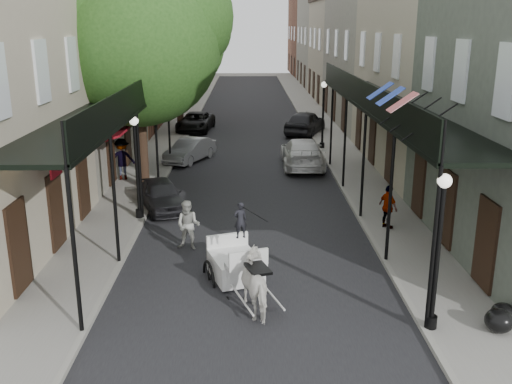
{
  "coord_description": "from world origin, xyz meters",
  "views": [
    {
      "loc": [
        -0.15,
        -13.77,
        6.94
      ],
      "look_at": [
        0.12,
        4.19,
        1.6
      ],
      "focal_mm": 40.0,
      "sensor_mm": 36.0,
      "label": 1
    }
  ],
  "objects_px": {
    "tree_near": "(147,35)",
    "car_left_far": "(196,122)",
    "pedestrian_walking": "(188,225)",
    "lamppost_right_far": "(323,114)",
    "pedestrian_sidewalk_right": "(388,207)",
    "car_left_near": "(161,195)",
    "pedestrian_sidewalk_left": "(122,159)",
    "car_right_near": "(302,153)",
    "tree_far": "(183,41)",
    "car_right_far": "(305,122)",
    "lamppost_right_near": "(438,251)",
    "horse": "(259,284)",
    "car_left_mid": "(190,150)",
    "carriage": "(232,244)",
    "lamppost_left": "(137,166)"
  },
  "relations": [
    {
      "from": "tree_near",
      "to": "car_left_far",
      "type": "xyz_separation_m",
      "value": [
        0.6,
        13.82,
        -5.87
      ]
    },
    {
      "from": "pedestrian_walking",
      "to": "car_left_far",
      "type": "height_order",
      "value": "pedestrian_walking"
    },
    {
      "from": "lamppost_right_far",
      "to": "pedestrian_walking",
      "type": "relative_size",
      "value": 2.32
    },
    {
      "from": "pedestrian_sidewalk_right",
      "to": "car_left_near",
      "type": "relative_size",
      "value": 0.44
    },
    {
      "from": "pedestrian_sidewalk_left",
      "to": "pedestrian_sidewalk_right",
      "type": "height_order",
      "value": "pedestrian_sidewalk_left"
    },
    {
      "from": "lamppost_right_far",
      "to": "car_left_near",
      "type": "height_order",
      "value": "lamppost_right_far"
    },
    {
      "from": "pedestrian_walking",
      "to": "car_right_near",
      "type": "distance_m",
      "value": 11.73
    },
    {
      "from": "pedestrian_walking",
      "to": "car_left_near",
      "type": "bearing_deg",
      "value": 122.95
    },
    {
      "from": "pedestrian_sidewalk_right",
      "to": "car_right_near",
      "type": "distance_m",
      "value": 9.51
    },
    {
      "from": "lamppost_right_far",
      "to": "car_left_near",
      "type": "bearing_deg",
      "value": -125.32
    },
    {
      "from": "car_left_near",
      "to": "pedestrian_sidewalk_left",
      "type": "bearing_deg",
      "value": 98.61
    },
    {
      "from": "tree_far",
      "to": "car_right_far",
      "type": "relative_size",
      "value": 1.9
    },
    {
      "from": "lamppost_right_far",
      "to": "car_right_far",
      "type": "height_order",
      "value": "lamppost_right_far"
    },
    {
      "from": "car_right_near",
      "to": "pedestrian_walking",
      "type": "bearing_deg",
      "value": 67.62
    },
    {
      "from": "car_right_far",
      "to": "pedestrian_sidewalk_right",
      "type": "bearing_deg",
      "value": 114.76
    },
    {
      "from": "tree_near",
      "to": "lamppost_right_far",
      "type": "bearing_deg",
      "value": 43.31
    },
    {
      "from": "pedestrian_walking",
      "to": "pedestrian_sidewalk_left",
      "type": "bearing_deg",
      "value": 128.25
    },
    {
      "from": "pedestrian_sidewalk_left",
      "to": "pedestrian_sidewalk_right",
      "type": "xyz_separation_m",
      "value": [
        10.47,
        -6.61,
        -0.17
      ]
    },
    {
      "from": "car_right_near",
      "to": "tree_far",
      "type": "bearing_deg",
      "value": -55.19
    },
    {
      "from": "car_left_far",
      "to": "pedestrian_sidewalk_right",
      "type": "bearing_deg",
      "value": -60.3
    },
    {
      "from": "tree_far",
      "to": "lamppost_right_near",
      "type": "relative_size",
      "value": 2.32
    },
    {
      "from": "lamppost_right_far",
      "to": "car_left_far",
      "type": "bearing_deg",
      "value": 142.07
    },
    {
      "from": "tree_far",
      "to": "horse",
      "type": "bearing_deg",
      "value": -80.12
    },
    {
      "from": "horse",
      "to": "car_right_far",
      "type": "relative_size",
      "value": 0.38
    },
    {
      "from": "pedestrian_walking",
      "to": "horse",
      "type": "bearing_deg",
      "value": -48.97
    },
    {
      "from": "car_left_near",
      "to": "car_left_mid",
      "type": "xyz_separation_m",
      "value": [
        0.34,
        7.99,
        0.0
      ]
    },
    {
      "from": "carriage",
      "to": "pedestrian_walking",
      "type": "xyz_separation_m",
      "value": [
        -1.42,
        1.95,
        -0.15
      ]
    },
    {
      "from": "car_left_far",
      "to": "carriage",
      "type": "bearing_deg",
      "value": -76.03
    },
    {
      "from": "lamppost_right_near",
      "to": "pedestrian_walking",
      "type": "bearing_deg",
      "value": 139.6
    },
    {
      "from": "pedestrian_sidewalk_right",
      "to": "horse",
      "type": "bearing_deg",
      "value": 116.36
    },
    {
      "from": "tree_near",
      "to": "pedestrian_sidewalk_right",
      "type": "distance_m",
      "value": 11.82
    },
    {
      "from": "lamppost_right_far",
      "to": "pedestrian_sidewalk_left",
      "type": "distance_m",
      "value": 11.98
    },
    {
      "from": "pedestrian_sidewalk_right",
      "to": "car_left_mid",
      "type": "distance_m",
      "value": 13.14
    },
    {
      "from": "lamppost_right_near",
      "to": "car_right_near",
      "type": "xyz_separation_m",
      "value": [
        -1.5,
        16.0,
        -1.33
      ]
    },
    {
      "from": "tree_near",
      "to": "car_right_near",
      "type": "xyz_separation_m",
      "value": [
        6.8,
        3.82,
        -5.77
      ]
    },
    {
      "from": "lamppost_right_far",
      "to": "car_right_near",
      "type": "xyz_separation_m",
      "value": [
        -1.5,
        -4.0,
        -1.33
      ]
    },
    {
      "from": "pedestrian_sidewalk_left",
      "to": "pedestrian_sidewalk_right",
      "type": "distance_m",
      "value": 12.38
    },
    {
      "from": "car_left_near",
      "to": "car_right_near",
      "type": "relative_size",
      "value": 0.7
    },
    {
      "from": "horse",
      "to": "car_left_far",
      "type": "xyz_separation_m",
      "value": [
        -3.72,
        24.89,
        -0.11
      ]
    },
    {
      "from": "horse",
      "to": "car_left_near",
      "type": "distance_m",
      "value": 8.94
    },
    {
      "from": "horse",
      "to": "pedestrian_sidewalk_right",
      "type": "relative_size",
      "value": 1.13
    },
    {
      "from": "tree_far",
      "to": "horse",
      "type": "distance_m",
      "value": 25.95
    },
    {
      "from": "carriage",
      "to": "car_right_near",
      "type": "bearing_deg",
      "value": 57.05
    },
    {
      "from": "lamppost_left",
      "to": "carriage",
      "type": "relative_size",
      "value": 1.52
    },
    {
      "from": "lamppost_right_near",
      "to": "car_left_far",
      "type": "relative_size",
      "value": 0.84
    },
    {
      "from": "pedestrian_sidewalk_right",
      "to": "car_left_near",
      "type": "bearing_deg",
      "value": 47.89
    },
    {
      "from": "car_left_mid",
      "to": "car_right_far",
      "type": "xyz_separation_m",
      "value": [
        6.74,
        7.46,
        0.18
      ]
    },
    {
      "from": "lamppost_right_near",
      "to": "car_left_mid",
      "type": "bearing_deg",
      "value": 112.73
    },
    {
      "from": "pedestrian_sidewalk_right",
      "to": "car_left_far",
      "type": "xyz_separation_m",
      "value": [
        -8.27,
        19.28,
        -0.27
      ]
    },
    {
      "from": "car_left_mid",
      "to": "lamppost_left",
      "type": "bearing_deg",
      "value": -72.06
    }
  ]
}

